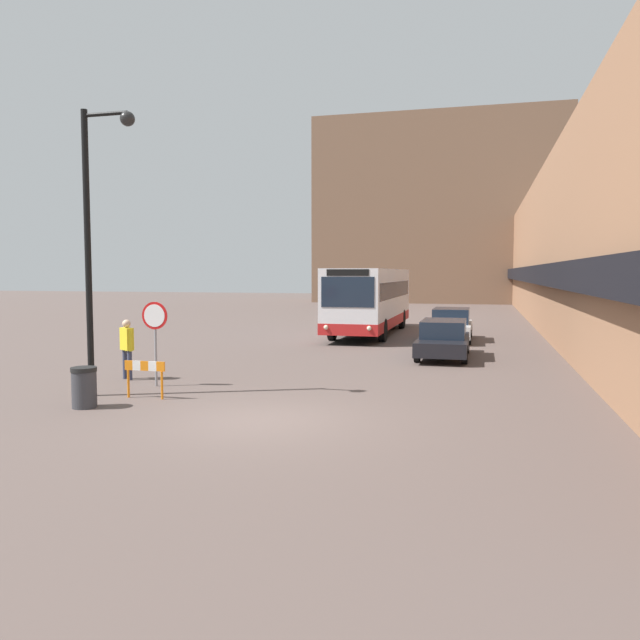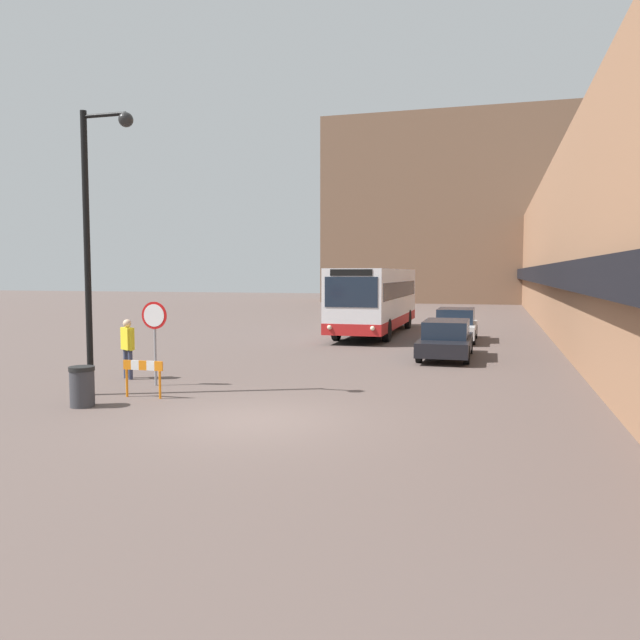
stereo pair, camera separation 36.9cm
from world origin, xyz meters
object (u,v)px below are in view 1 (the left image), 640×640
(stop_sign, at_px, (155,325))
(parked_car_front, at_px, (443,339))
(construction_barricade, at_px, (145,372))
(parked_car_middle, at_px, (451,324))
(street_lamp, at_px, (96,223))
(trash_bin, at_px, (84,387))
(city_bus, at_px, (371,299))
(pedestrian, at_px, (127,344))

(stop_sign, bearing_deg, parked_car_front, 47.27)
(construction_barricade, bearing_deg, parked_car_middle, 66.48)
(parked_car_middle, height_order, construction_barricade, parked_car_middle)
(street_lamp, distance_m, trash_bin, 4.12)
(city_bus, bearing_deg, construction_barricade, -98.32)
(parked_car_middle, xyz_separation_m, stop_sign, (-7.36, -13.96, 0.95))
(parked_car_front, height_order, stop_sign, stop_sign)
(parked_car_front, height_order, construction_barricade, parked_car_front)
(street_lamp, bearing_deg, city_bus, 77.81)
(parked_car_front, distance_m, trash_bin, 13.26)
(street_lamp, bearing_deg, parked_car_middle, 62.79)
(street_lamp, height_order, construction_barricade, street_lamp)
(pedestrian, distance_m, construction_barricade, 3.10)
(parked_car_front, distance_m, pedestrian, 11.31)
(parked_car_front, bearing_deg, trash_bin, -124.87)
(stop_sign, bearing_deg, construction_barricade, -69.57)
(city_bus, relative_size, pedestrian, 6.54)
(pedestrian, relative_size, trash_bin, 1.86)
(stop_sign, relative_size, construction_barricade, 2.13)
(parked_car_front, distance_m, street_lamp, 13.03)
(street_lamp, height_order, pedestrian, street_lamp)
(city_bus, height_order, parked_car_middle, city_bus)
(stop_sign, xyz_separation_m, pedestrian, (-1.36, 0.78, -0.64))
(parked_car_middle, xyz_separation_m, trash_bin, (-7.58, -16.86, -0.27))
(pedestrian, bearing_deg, trash_bin, -40.54)
(parked_car_front, relative_size, stop_sign, 2.01)
(trash_bin, bearing_deg, parked_car_middle, 65.80)
(stop_sign, xyz_separation_m, trash_bin, (-0.22, -2.91, -1.22))
(street_lamp, xyz_separation_m, pedestrian, (-0.71, 2.41, -3.31))
(parked_car_front, bearing_deg, pedestrian, -140.51)
(parked_car_front, distance_m, construction_barricade, 11.72)
(pedestrian, bearing_deg, parked_car_front, 71.68)
(parked_car_front, relative_size, pedestrian, 2.67)
(pedestrian, relative_size, construction_barricade, 1.61)
(city_bus, bearing_deg, stop_sign, -101.17)
(parked_car_middle, bearing_deg, stop_sign, -117.81)
(parked_car_front, relative_size, construction_barricade, 4.28)
(trash_bin, relative_size, construction_barricade, 0.86)
(parked_car_front, bearing_deg, parked_car_middle, 90.00)
(street_lamp, relative_size, construction_barricade, 6.51)
(city_bus, xyz_separation_m, pedestrian, (-4.56, -15.39, -0.74))
(pedestrian, bearing_deg, parked_car_middle, 88.67)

